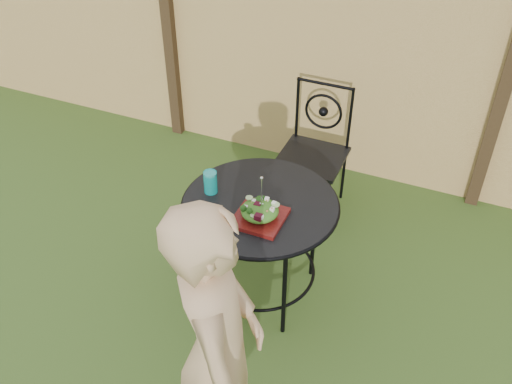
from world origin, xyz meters
TOP-DOWN VIEW (x-y plane):
  - ground at (0.00, 0.00)m, footprint 60.00×60.00m
  - fence at (-0.00, 2.19)m, footprint 8.00×0.12m
  - patio_table at (0.14, 0.66)m, footprint 0.92×0.92m
  - patio_chair at (0.15, 1.65)m, footprint 0.46×0.46m
  - diner at (0.40, -0.40)m, footprint 0.59×0.69m
  - salad_plate at (0.20, 0.53)m, footprint 0.27×0.27m
  - salad at (0.20, 0.53)m, footprint 0.21×0.21m
  - fork at (0.21, 0.53)m, footprint 0.01×0.01m
  - drinking_glass at (-0.17, 0.64)m, footprint 0.08×0.08m

SIDE VIEW (x-z plane):
  - ground at x=0.00m, z-range 0.00..0.00m
  - patio_chair at x=0.15m, z-range 0.03..0.98m
  - patio_table at x=0.14m, z-range 0.22..0.95m
  - salad_plate at x=0.20m, z-range 0.72..0.75m
  - salad at x=0.20m, z-range 0.75..0.83m
  - diner at x=0.40m, z-range 0.00..1.59m
  - drinking_glass at x=-0.17m, z-range 0.72..0.86m
  - fork at x=0.21m, z-range 0.83..1.01m
  - fence at x=0.00m, z-range 0.00..1.90m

